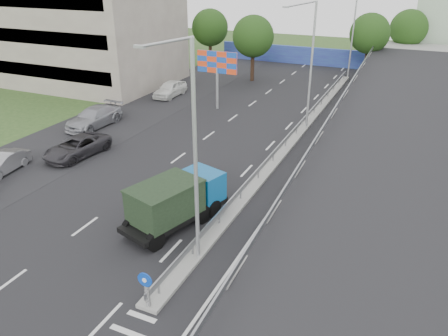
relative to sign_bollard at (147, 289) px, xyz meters
The scene contains 22 objects.
road_surface 18.11m from the sign_bollard, 99.55° to the left, with size 26.00×90.00×0.04m, color black.
parking_strip 23.98m from the sign_bollard, 131.91° to the left, with size 8.00×90.00×0.05m, color black.
median 21.85m from the sign_bollard, 90.00° to the left, with size 1.00×44.00×0.20m, color gray.
overpass_ramp 23.09m from the sign_bollard, 71.04° to the left, with size 10.00×50.00×3.50m.
median_guardrail 21.83m from the sign_bollard, 90.00° to the left, with size 0.09×44.00×0.71m.
sign_bollard is the anchor object (origin of this frame).
lamp_post_near 6.12m from the sign_bollard, 88.36° to the left, with size 2.74×0.18×10.08m.
lamp_post_mid 24.30m from the sign_bollard, 89.74° to the left, with size 2.74×0.18×10.08m.
lamp_post_far 44.08m from the sign_bollard, 89.86° to the left, with size 2.74×0.18×10.08m.
beige_building 42.59m from the sign_bollard, 135.17° to the left, with size 24.00×14.00×12.00m, color gray.
blue_wall 49.99m from the sign_bollard, 94.59° to the left, with size 30.00×0.50×2.40m, color #2F2B9F.
church 58.84m from the sign_bollard, 80.19° to the left, with size 7.00×7.00×13.80m.
billboard 27.53m from the sign_bollard, 109.21° to the left, with size 4.00×0.24×5.50m.
tree_left_mid 39.34m from the sign_bollard, 104.81° to the left, with size 4.80×4.80×7.60m.
tree_median_far 46.06m from the sign_bollard, 87.50° to the left, with size 4.80×4.80×7.60m.
tree_left_far 46.64m from the sign_bollard, 112.80° to the left, with size 4.80×4.80×7.60m.
tree_ramp_far 53.33m from the sign_bollard, 83.52° to the left, with size 4.80×4.80×7.60m.
dump_truck 6.50m from the sign_bollard, 109.34° to the left, with size 3.82×6.38×2.65m.
parked_car_b 17.48m from the sign_bollard, 156.47° to the left, with size 1.40×4.02×1.32m, color gray.
parked_car_c 17.44m from the sign_bollard, 140.12° to the left, with size 2.38×5.16×1.43m, color #2D2B2F.
parked_car_d 23.61m from the sign_bollard, 134.36° to the left, with size 2.31×5.69×1.65m, color #93959C.
parked_car_e 31.83m from the sign_bollard, 119.05° to the left, with size 1.91×4.75×1.62m, color white.
Camera 1 is at (8.39, -8.97, 12.67)m, focal length 35.00 mm.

